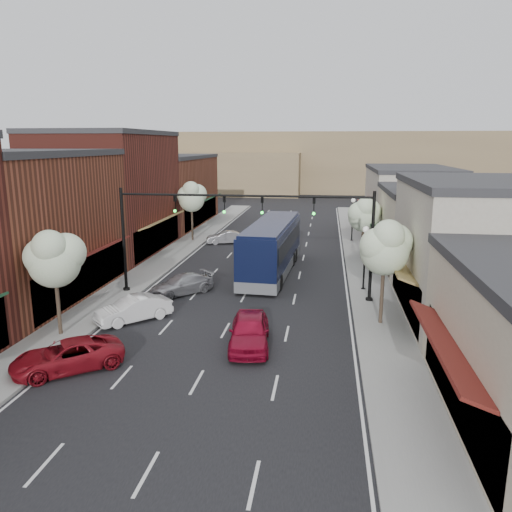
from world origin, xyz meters
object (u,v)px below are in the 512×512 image
at_px(tree_right_far, 364,214).
at_px(parked_car_c, 182,284).
at_px(signal_mast_right, 333,229).
at_px(tree_left_near, 54,257).
at_px(lamp_post_near, 365,248).
at_px(coach_bus, 272,247).
at_px(tree_right_near, 386,246).
at_px(parked_car_b, 134,309).
at_px(lamp_post_far, 353,212).
at_px(parked_car_e, 226,237).
at_px(signal_mast_left, 158,225).
at_px(red_hatchback, 249,331).
at_px(parked_car_a, 67,356).
at_px(tree_left_far, 192,196).

distance_m(tree_right_far, parked_car_c, 17.54).
height_order(signal_mast_right, tree_left_near, signal_mast_right).
relative_size(lamp_post_near, coach_bus, 0.34).
relative_size(tree_right_near, parked_car_b, 1.40).
height_order(coach_bus, parked_car_b, coach_bus).
height_order(tree_left_near, lamp_post_far, tree_left_near).
distance_m(parked_car_b, parked_car_e, 22.53).
distance_m(signal_mast_left, parked_car_c, 4.23).
bearing_deg(red_hatchback, parked_car_b, 152.69).
distance_m(signal_mast_right, tree_right_far, 12.27).
xyz_separation_m(tree_right_near, parked_car_a, (-14.27, -7.59, -3.79)).
relative_size(signal_mast_left, parked_car_c, 1.85).
distance_m(tree_right_far, parked_car_e, 14.48).
height_order(tree_right_far, coach_bus, tree_right_far).
relative_size(signal_mast_left, lamp_post_near, 1.85).
bearing_deg(parked_car_e, parked_car_b, -19.58).
distance_m(signal_mast_left, parked_car_b, 6.58).
height_order(red_hatchback, parked_car_e, red_hatchback).
relative_size(parked_car_a, parked_car_b, 1.12).
bearing_deg(signal_mast_left, coach_bus, 43.78).
distance_m(signal_mast_right, lamp_post_far, 20.19).
distance_m(parked_car_b, parked_car_c, 5.56).
height_order(tree_left_far, parked_car_a, tree_left_far).
bearing_deg(parked_car_e, coach_bus, 10.51).
xyz_separation_m(tree_left_far, parked_car_e, (3.56, -0.70, -3.98)).
distance_m(lamp_post_near, lamp_post_far, 17.50).
distance_m(tree_right_far, tree_left_near, 25.99).
relative_size(tree_right_near, parked_car_c, 1.34).
bearing_deg(tree_right_near, parked_car_b, -174.91).
distance_m(lamp_post_near, parked_car_e, 19.47).
height_order(tree_left_far, coach_bus, tree_left_far).
bearing_deg(parked_car_e, signal_mast_right, 13.09).
relative_size(lamp_post_near, lamp_post_far, 1.00).
xyz_separation_m(coach_bus, parked_car_c, (-5.32, -6.31, -1.42)).
bearing_deg(lamp_post_near, red_hatchback, -120.65).
distance_m(tree_right_near, parked_car_a, 16.60).
bearing_deg(parked_car_a, lamp_post_near, 97.65).
relative_size(coach_bus, parked_car_b, 3.09).
bearing_deg(parked_car_c, tree_left_far, 146.01).
distance_m(lamp_post_far, parked_car_b, 28.61).
height_order(signal_mast_left, parked_car_e, signal_mast_left).
bearing_deg(coach_bus, signal_mast_left, -133.04).
distance_m(signal_mast_right, parked_car_a, 16.87).
bearing_deg(coach_bus, parked_car_a, -108.08).
relative_size(parked_car_a, parked_car_e, 1.26).
bearing_deg(signal_mast_right, red_hatchback, -116.79).
bearing_deg(parked_car_a, parked_car_c, 133.46).
bearing_deg(tree_left_near, parked_car_b, 44.18).
distance_m(parked_car_a, parked_car_e, 28.91).
distance_m(tree_left_near, coach_bus, 17.41).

